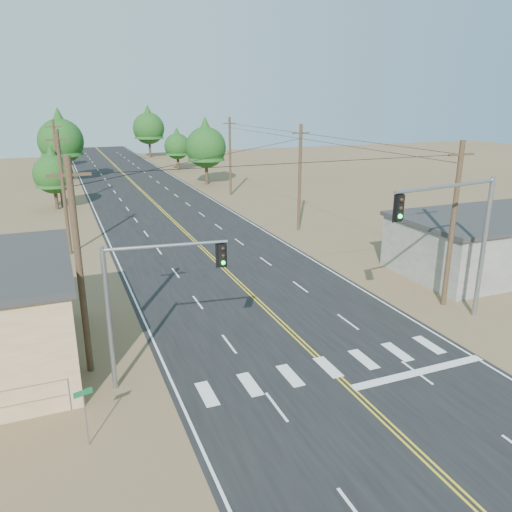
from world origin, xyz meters
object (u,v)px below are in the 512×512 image
signal_mast_right (461,228)px  street_sign (85,408)px  building_right (498,243)px  signal_mast_left (143,292)px

signal_mast_right → street_sign: signal_mast_right is taller
building_right → street_sign: (-30.00, -9.53, -0.45)m
building_right → signal_mast_right: bearing=-148.1°
building_right → signal_mast_left: size_ratio=2.29×
building_right → signal_mast_left: 27.92m
building_right → street_sign: 31.48m
signal_mast_right → building_right: bearing=23.5°
building_right → signal_mast_left: signal_mast_left is taller
signal_mast_left → building_right: bearing=20.0°
signal_mast_left → street_sign: size_ratio=2.83×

